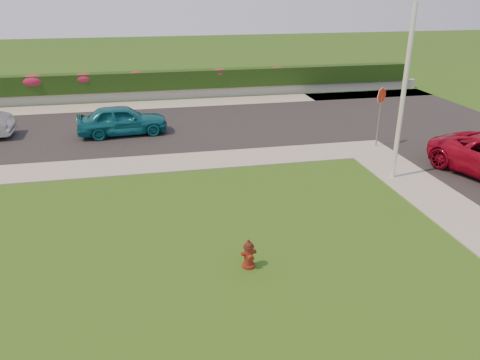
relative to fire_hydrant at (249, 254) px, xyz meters
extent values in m
plane|color=black|center=(-0.07, -1.16, -0.36)|extent=(120.00, 120.00, 0.00)
cube|color=black|center=(-5.07, 12.84, -0.34)|extent=(26.00, 8.00, 0.04)
cube|color=gray|center=(-6.07, 7.84, -0.34)|extent=(24.00, 2.00, 0.04)
cube|color=gray|center=(6.93, 7.84, -0.34)|extent=(2.00, 2.00, 0.04)
cube|color=gray|center=(-1.07, 17.84, -0.34)|extent=(34.00, 2.00, 0.04)
cube|color=gray|center=(-1.07, 19.34, -0.06)|extent=(34.00, 0.40, 0.60)
cube|color=black|center=(-1.07, 19.44, 0.79)|extent=(32.00, 0.90, 1.10)
cylinder|color=#570F0D|center=(0.00, 0.01, -0.32)|extent=(0.33, 0.33, 0.08)
cylinder|color=#570F0D|center=(0.00, 0.01, -0.04)|extent=(0.22, 0.22, 0.50)
cylinder|color=black|center=(0.00, 0.01, 0.21)|extent=(0.27, 0.27, 0.05)
sphere|color=black|center=(0.00, 0.01, 0.24)|extent=(0.22, 0.22, 0.22)
cylinder|color=black|center=(0.00, 0.01, 0.37)|extent=(0.07, 0.07, 0.07)
cylinder|color=#570F0D|center=(-0.14, -0.02, 0.04)|extent=(0.11, 0.12, 0.11)
cylinder|color=#570F0D|center=(0.14, 0.03, 0.04)|extent=(0.11, 0.12, 0.11)
cylinder|color=#570F0D|center=(0.02, -0.13, -0.02)|extent=(0.16, 0.14, 0.14)
imported|color=#0E596B|center=(-3.31, 12.08, 0.37)|extent=(4.20, 1.97, 1.39)
cylinder|color=silver|center=(6.44, 4.65, 2.66)|extent=(0.16, 0.16, 6.04)
cylinder|color=slate|center=(7.54, 8.12, 0.78)|extent=(0.06, 0.06, 2.29)
cylinder|color=red|center=(7.54, 8.12, 1.88)|extent=(0.57, 0.39, 0.67)
cylinder|color=white|center=(7.54, 8.12, 1.88)|extent=(0.60, 0.40, 0.71)
ellipsoid|color=#A81C2F|center=(-8.46, 19.34, 1.05)|extent=(1.47, 0.95, 0.74)
ellipsoid|color=#A81C2F|center=(-5.62, 19.34, 1.08)|extent=(1.30, 0.83, 0.65)
ellipsoid|color=#A81C2F|center=(-2.62, 19.34, 1.13)|extent=(1.07, 0.69, 0.53)
ellipsoid|color=#A81C2F|center=(2.47, 19.34, 1.12)|extent=(1.13, 0.73, 0.56)
ellipsoid|color=#A81C2F|center=(6.18, 19.34, 1.13)|extent=(1.05, 0.67, 0.52)
camera|label=1|loc=(-2.23, -9.71, 6.14)|focal=35.00mm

